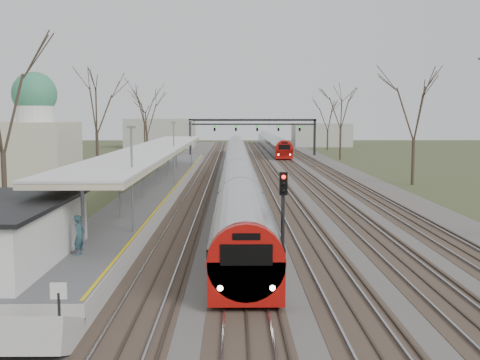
{
  "coord_description": "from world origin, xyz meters",
  "views": [
    {
      "loc": [
        -2.91,
        -14.21,
        6.5
      ],
      "look_at": [
        -2.45,
        28.16,
        2.0
      ],
      "focal_mm": 45.0,
      "sensor_mm": 36.0,
      "label": 1
    }
  ],
  "objects_px": {
    "train_near": "(237,164)",
    "passenger": "(79,235)",
    "signal_post": "(283,203)",
    "train_far": "(271,142)"
  },
  "relations": [
    {
      "from": "train_far",
      "to": "signal_post",
      "type": "xyz_separation_m",
      "value": [
        -5.25,
        -91.19,
        1.25
      ]
    },
    {
      "from": "passenger",
      "to": "train_far",
      "type": "bearing_deg",
      "value": 4.34
    },
    {
      "from": "passenger",
      "to": "signal_post",
      "type": "distance_m",
      "value": 8.67
    },
    {
      "from": "train_far",
      "to": "passenger",
      "type": "distance_m",
      "value": 94.63
    },
    {
      "from": "train_near",
      "to": "train_far",
      "type": "bearing_deg",
      "value": 82.5
    },
    {
      "from": "train_near",
      "to": "passenger",
      "type": "distance_m",
      "value": 40.99
    },
    {
      "from": "train_near",
      "to": "train_far",
      "type": "relative_size",
      "value": 1.5
    },
    {
      "from": "train_near",
      "to": "passenger",
      "type": "bearing_deg",
      "value": -99.14
    },
    {
      "from": "signal_post",
      "to": "train_near",
      "type": "bearing_deg",
      "value": 92.64
    },
    {
      "from": "passenger",
      "to": "signal_post",
      "type": "relative_size",
      "value": 0.39
    }
  ]
}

